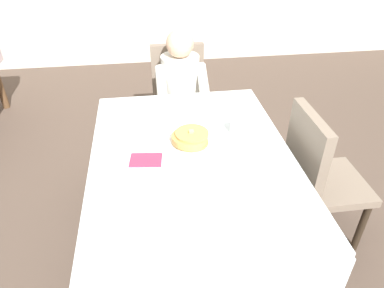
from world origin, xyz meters
name	(u,v)px	position (x,y,z in m)	size (l,w,h in m)	color
ground_plane	(192,244)	(0.00, 0.00, 0.00)	(14.00, 14.00, 0.00)	brown
dining_table_main	(192,167)	(0.00, 0.00, 0.65)	(1.12, 1.52, 0.74)	silver
chair_diner	(179,94)	(0.06, 1.17, 0.53)	(0.44, 0.45, 0.93)	#7A6B5B
diner_person	(181,87)	(0.06, 1.01, 0.67)	(0.40, 0.43, 1.12)	silver
chair_right_side	(317,172)	(0.77, 0.00, 0.53)	(0.45, 0.44, 0.93)	#7A6B5B
plate_breakfast	(191,144)	(0.01, 0.09, 0.75)	(0.28, 0.28, 0.02)	white
breakfast_stack	(191,138)	(0.01, 0.09, 0.79)	(0.21, 0.21, 0.08)	tan
cup_coffee	(237,127)	(0.30, 0.18, 0.78)	(0.11, 0.08, 0.08)	white
syrup_pitcher	(140,130)	(-0.27, 0.23, 0.78)	(0.08, 0.08, 0.07)	silver
fork_left_of_plate	(158,149)	(-0.18, 0.07, 0.74)	(0.18, 0.01, 0.01)	silver
knife_right_of_plate	(225,144)	(0.20, 0.07, 0.74)	(0.20, 0.01, 0.01)	silver
spoon_near_edge	(200,176)	(0.01, -0.20, 0.74)	(0.15, 0.01, 0.01)	silver
napkin_folded	(146,160)	(-0.25, -0.02, 0.74)	(0.17, 0.12, 0.01)	#8C2D4C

